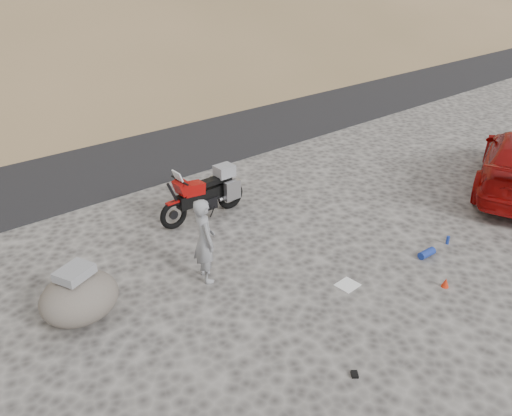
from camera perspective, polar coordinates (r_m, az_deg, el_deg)
The scene contains 10 objects.
ground at distance 10.04m, azimuth 4.25°, elevation -7.62°, with size 140.00×140.00×0.00m, color #3E3B39.
road at distance 16.94m, azimuth -17.38°, elevation 6.20°, with size 120.00×7.00×0.05m, color black.
motorcycle at distance 11.93m, azimuth -5.66°, elevation 1.65°, with size 2.37×0.69×1.41m.
man at distance 9.98m, azimuth -5.68°, elevation -7.96°, with size 0.63×0.41×1.73m, color gray.
boulder at distance 9.20m, azimuth -19.54°, elevation -9.54°, with size 1.55×1.39×1.06m.
gear_white_cloth at distance 9.89m, azimuth 10.41°, elevation -8.64°, with size 0.41×0.36×0.01m, color white.
gear_blue_mat at distance 11.12m, azimuth 18.94°, elevation -4.92°, with size 0.16×0.16×0.41m, color navy.
gear_bottle at distance 11.74m, azimuth 21.07°, elevation -3.44°, with size 0.07×0.07×0.19m, color navy.
gear_funnel at distance 10.30m, azimuth 20.84°, elevation -7.97°, with size 0.15×0.15×0.19m, color red.
gear_glove_b at distance 8.11m, azimuth 11.21°, elevation -18.15°, with size 0.13×0.10×0.04m, color black.
Camera 1 is at (-5.83, -5.84, 5.73)m, focal length 35.00 mm.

